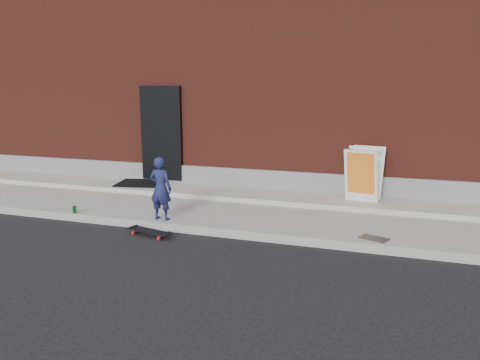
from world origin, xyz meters
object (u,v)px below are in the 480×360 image
at_px(child, 161,189).
at_px(pizza_sign, 364,173).
at_px(skateboard, 149,232).
at_px(soda_can, 75,210).

height_order(child, pizza_sign, pizza_sign).
bearing_deg(skateboard, child, 93.23).
distance_m(skateboard, pizza_sign, 4.40).
bearing_deg(skateboard, pizza_sign, 39.61).
bearing_deg(child, skateboard, 95.27).
xyz_separation_m(skateboard, soda_can, (-1.79, 0.36, 0.14)).
height_order(skateboard, pizza_sign, pizza_sign).
relative_size(pizza_sign, soda_can, 7.88).
bearing_deg(skateboard, soda_can, 168.61).
distance_m(child, skateboard, 0.82).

